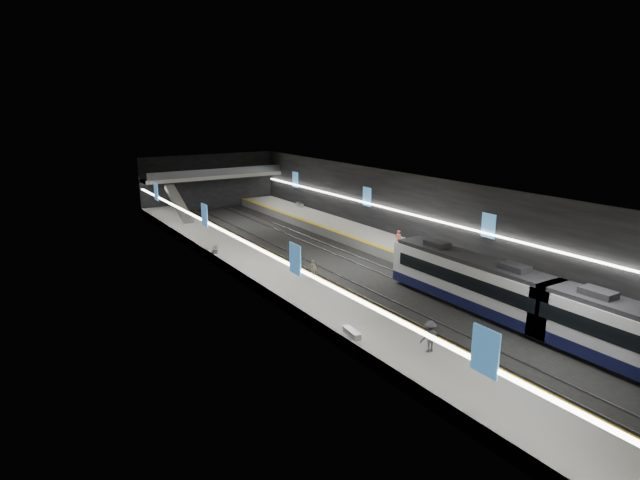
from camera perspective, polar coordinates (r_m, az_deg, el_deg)
ground at (r=50.40m, az=2.74°, el=-3.08°), size 70.00×70.00×0.00m
ceiling at (r=48.60m, az=2.86°, el=5.96°), size 20.00×70.00×0.04m
wall_left at (r=44.54m, az=-7.82°, el=-0.20°), size 0.04×70.00×8.00m
wall_right at (r=55.56m, az=11.30°, el=2.57°), size 0.04×70.00×8.00m
wall_back at (r=80.11m, az=-11.73°, el=6.11°), size 20.00×0.04×8.00m
platform_left at (r=46.56m, az=-4.87°, el=-3.96°), size 5.00×70.00×1.00m
tile_surface_left at (r=46.40m, az=-4.89°, el=-3.36°), size 5.00×70.00×0.02m
tactile_strip_left at (r=47.39m, az=-2.52°, el=-2.92°), size 0.60×70.00×0.02m
platform_right at (r=54.72m, az=9.21°, el=-1.29°), size 5.00×70.00×1.00m
tile_surface_right at (r=54.59m, az=9.24°, el=-0.78°), size 5.00×70.00×0.02m
tactile_strip_right at (r=53.20m, az=7.45°, el=-1.10°), size 0.60×70.00×0.02m
rails at (r=50.38m, az=2.74°, el=-3.01°), size 6.52×70.00×0.12m
train at (r=38.17m, az=23.34°, el=-6.62°), size 2.69×28.57×3.60m
ad_posters at (r=50.04m, az=2.15°, el=2.13°), size 19.94×53.50×2.20m
cove_light_left at (r=44.67m, az=-7.58°, el=-0.41°), size 0.25×68.60×0.12m
cove_light_right at (r=55.46m, az=11.14°, el=2.34°), size 0.25×68.60×0.12m
mezzanine_bridge at (r=78.05m, az=-11.23°, el=6.69°), size 20.00×3.00×1.50m
escalator at (r=69.49m, az=-14.84°, el=3.78°), size 1.20×7.50×3.92m
bench_left_near at (r=33.88m, az=3.42°, el=-9.88°), size 0.68×1.70×0.40m
bench_left_far at (r=53.24m, az=-11.13°, el=-1.02°), size 1.10×1.83×0.43m
bench_right_near at (r=43.56m, az=27.57°, el=-5.90°), size 0.99×1.98×0.47m
bench_right_far at (r=75.56m, az=-2.16°, el=3.79°), size 0.91×1.97×0.46m
passenger_right_a at (r=53.59m, az=8.38°, el=0.02°), size 0.69×0.82×1.93m
passenger_right_b at (r=45.25m, az=18.34°, el=-3.42°), size 1.04×1.02×1.68m
passenger_left_a at (r=44.38m, az=-0.76°, el=-3.12°), size 0.55×0.95×1.52m
passenger_left_b at (r=32.17m, az=11.64°, el=-10.06°), size 1.33×0.90×1.91m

